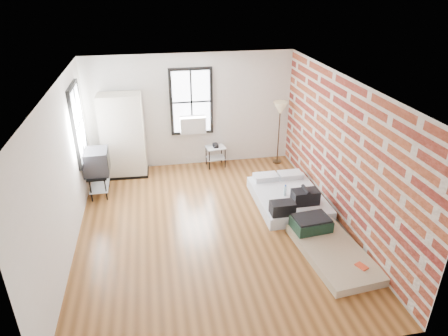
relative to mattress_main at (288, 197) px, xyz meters
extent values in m
plane|color=#5A3617|center=(-1.75, -0.59, -0.16)|extent=(6.00, 6.00, 0.00)
cube|color=silver|center=(-1.75, 2.41, 1.24)|extent=(5.00, 0.01, 2.80)
cube|color=silver|center=(-1.75, -3.59, 1.24)|extent=(5.00, 0.01, 2.80)
cube|color=silver|center=(-4.25, -0.59, 1.24)|extent=(0.01, 6.00, 2.80)
cube|color=brown|center=(0.75, -0.59, 1.24)|extent=(0.02, 6.00, 2.80)
cube|color=white|center=(-1.75, -0.59, 2.64)|extent=(5.00, 6.00, 0.01)
cube|color=white|center=(-1.75, 2.36, 1.49)|extent=(0.90, 0.02, 1.50)
cube|color=black|center=(-2.23, 2.38, 1.49)|extent=(0.07, 0.08, 1.64)
cube|color=black|center=(-1.26, 2.38, 1.49)|extent=(0.07, 0.08, 1.64)
cube|color=black|center=(-1.75, 2.38, 2.27)|extent=(0.90, 0.08, 0.07)
cube|color=black|center=(-1.75, 2.38, 0.70)|extent=(0.90, 0.08, 0.07)
cube|color=black|center=(-1.75, 2.35, 1.49)|extent=(0.04, 0.02, 1.50)
cube|color=black|center=(-1.75, 2.35, 1.49)|extent=(0.90, 0.02, 0.04)
cube|color=silver|center=(-1.75, 2.24, 0.96)|extent=(0.62, 0.30, 0.40)
cube|color=white|center=(-4.20, 1.21, 1.49)|extent=(0.02, 0.90, 1.50)
cube|color=black|center=(-4.22, 0.72, 1.49)|extent=(0.08, 0.07, 1.64)
cube|color=black|center=(-4.22, 1.69, 1.49)|extent=(0.08, 0.07, 1.64)
cube|color=black|center=(-4.22, 1.21, 2.27)|extent=(0.08, 0.90, 0.07)
cube|color=black|center=(-4.22, 1.21, 0.70)|extent=(0.08, 0.90, 0.07)
cube|color=black|center=(-4.19, 1.21, 1.49)|extent=(0.02, 0.04, 1.50)
cube|color=black|center=(-4.19, 1.21, 1.49)|extent=(0.02, 0.90, 0.04)
cube|color=silver|center=(0.00, 0.02, -0.04)|extent=(1.36, 1.84, 0.24)
cube|color=silver|center=(-0.29, 0.74, 0.14)|extent=(0.53, 0.34, 0.12)
cube|color=silver|center=(0.29, 0.75, 0.14)|extent=(0.53, 0.34, 0.12)
cube|color=black|center=(0.20, -0.41, 0.22)|extent=(0.53, 0.31, 0.29)
cylinder|color=black|center=(0.20, -0.41, 0.39)|extent=(0.08, 0.34, 0.08)
cube|color=black|center=(-0.37, -0.70, 0.20)|extent=(0.46, 0.29, 0.25)
cylinder|color=#BEE5F4|center=(-0.09, -0.03, 0.19)|extent=(0.07, 0.07, 0.21)
cylinder|color=#173BA1|center=(-0.09, -0.03, 0.31)|extent=(0.03, 0.03, 0.03)
cube|color=tan|center=(0.20, -1.82, -0.09)|extent=(1.15, 1.93, 0.15)
cube|color=#163224|center=(0.04, -1.16, 0.09)|extent=(0.72, 0.55, 0.21)
cube|color=black|center=(0.04, -1.16, 0.22)|extent=(0.68, 0.51, 0.04)
cube|color=red|center=(0.45, -2.34, 0.00)|extent=(0.19, 0.23, 0.02)
cube|color=black|center=(-3.41, 2.06, -0.13)|extent=(1.04, 0.62, 0.06)
cube|color=beige|center=(-3.41, 2.06, 0.87)|extent=(0.99, 0.58, 1.95)
cylinder|color=black|center=(-1.39, 1.95, 0.10)|extent=(0.02, 0.02, 0.51)
cylinder|color=black|center=(-0.98, 2.00, 0.10)|extent=(0.02, 0.02, 0.51)
cylinder|color=black|center=(-1.43, 2.26, 0.10)|extent=(0.02, 0.02, 0.51)
cylinder|color=black|center=(-1.02, 2.31, 0.10)|extent=(0.02, 0.02, 0.51)
cube|color=silver|center=(-1.21, 2.13, 0.35)|extent=(0.51, 0.42, 0.02)
cube|color=silver|center=(-1.21, 2.13, 0.07)|extent=(0.49, 0.40, 0.02)
cube|color=black|center=(-1.21, 2.13, 0.41)|extent=(0.13, 0.18, 0.09)
cylinder|color=black|center=(0.40, 2.06, -0.15)|extent=(0.23, 0.23, 0.03)
cylinder|color=black|center=(0.40, 2.06, 0.56)|extent=(0.03, 0.03, 1.39)
cone|color=#CDB983|center=(0.40, 2.06, 1.30)|extent=(0.35, 0.35, 0.31)
cylinder|color=black|center=(-4.12, 0.87, 0.10)|extent=(0.03, 0.03, 0.52)
cylinder|color=black|center=(-3.81, 0.87, 0.10)|extent=(0.03, 0.03, 0.52)
cylinder|color=black|center=(-4.12, 1.49, 0.10)|extent=(0.03, 0.03, 0.52)
cylinder|color=black|center=(-3.81, 1.50, 0.10)|extent=(0.03, 0.03, 0.52)
cube|color=black|center=(-3.97, 1.18, 0.36)|extent=(0.42, 0.75, 0.03)
cube|color=silver|center=(-3.97, 1.18, 0.05)|extent=(0.40, 0.73, 0.02)
cube|color=black|center=(-3.97, 1.18, 0.63)|extent=(0.53, 0.61, 0.52)
cube|color=black|center=(-3.71, 1.19, 0.63)|extent=(0.03, 0.50, 0.41)
camera|label=1|loc=(-2.68, -6.95, 4.27)|focal=32.00mm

